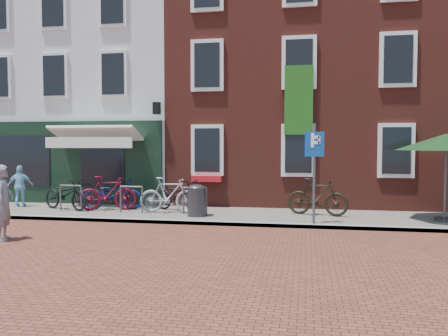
% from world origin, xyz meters
% --- Properties ---
extents(ground, '(80.00, 80.00, 0.00)m').
position_xyz_m(ground, '(0.00, 0.00, 0.00)').
color(ground, brown).
extents(sidewalk, '(24.00, 3.00, 0.10)m').
position_xyz_m(sidewalk, '(1.00, 1.50, 0.05)').
color(sidewalk, slate).
rests_on(sidewalk, ground).
extents(building_stucco, '(8.00, 8.00, 9.00)m').
position_xyz_m(building_stucco, '(-5.00, 7.00, 4.50)').
color(building_stucco, silver).
rests_on(building_stucco, ground).
extents(building_brick_mid, '(6.00, 8.00, 10.00)m').
position_xyz_m(building_brick_mid, '(2.00, 7.00, 5.00)').
color(building_brick_mid, maroon).
rests_on(building_brick_mid, ground).
extents(building_brick_right, '(6.00, 8.00, 10.00)m').
position_xyz_m(building_brick_right, '(8.00, 7.00, 5.00)').
color(building_brick_right, maroon).
rests_on(building_brick_right, ground).
extents(litter_bin, '(0.54, 0.54, 0.99)m').
position_xyz_m(litter_bin, '(0.62, 0.92, 0.61)').
color(litter_bin, '#373639').
rests_on(litter_bin, sidewalk).
extents(parking_sign, '(0.50, 0.08, 2.63)m').
position_xyz_m(parking_sign, '(3.97, 0.24, 1.81)').
color(parking_sign, '#4C4C4F').
rests_on(parking_sign, sidewalk).
extents(parasol, '(2.69, 2.69, 2.49)m').
position_xyz_m(parasol, '(7.49, 1.30, 2.34)').
color(parasol, '#4C4C4F').
rests_on(parasol, sidewalk).
extents(woman, '(0.59, 0.73, 1.73)m').
position_xyz_m(woman, '(-3.04, -2.69, 0.87)').
color(woman, slate).
rests_on(woman, ground).
extents(cafe_person, '(0.88, 0.63, 1.38)m').
position_xyz_m(cafe_person, '(-5.68, 1.84, 0.79)').
color(cafe_person, '#8DC7E4').
rests_on(cafe_person, sidewalk).
extents(bicycle_0, '(1.98, 1.26, 0.98)m').
position_xyz_m(bicycle_0, '(-3.83, 1.46, 0.59)').
color(bicycle_0, black).
rests_on(bicycle_0, sidewalk).
extents(bicycle_1, '(1.88, 1.09, 1.09)m').
position_xyz_m(bicycle_1, '(-2.43, 1.55, 0.64)').
color(bicycle_1, '#600A1C').
rests_on(bicycle_1, sidewalk).
extents(bicycle_2, '(1.96, 1.00, 0.98)m').
position_xyz_m(bicycle_2, '(-2.36, 1.80, 0.59)').
color(bicycle_2, navy).
rests_on(bicycle_2, sidewalk).
extents(bicycle_3, '(1.85, 0.64, 1.09)m').
position_xyz_m(bicycle_3, '(-0.36, 1.39, 0.64)').
color(bicycle_3, '#99999C').
rests_on(bicycle_3, sidewalk).
extents(bicycle_4, '(1.97, 1.37, 0.98)m').
position_xyz_m(bicycle_4, '(-0.18, 1.81, 0.59)').
color(bicycle_4, black).
rests_on(bicycle_4, sidewalk).
extents(bicycle_5, '(1.88, 0.99, 1.09)m').
position_xyz_m(bicycle_5, '(4.09, 1.68, 0.64)').
color(bicycle_5, black).
rests_on(bicycle_5, sidewalk).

